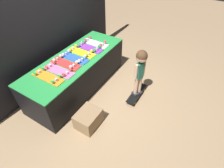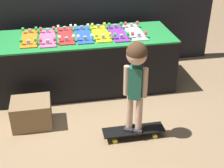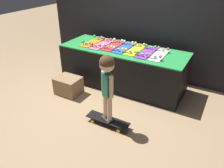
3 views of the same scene
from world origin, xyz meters
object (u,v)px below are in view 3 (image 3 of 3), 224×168
Objects in this scene: skateboard_purple_on_rack at (147,52)px; skateboard_white_on_rack at (159,55)px; skateboard_yellow_on_rack at (135,50)px; child at (107,77)px; skateboard_red_on_rack at (113,45)px; skateboard_blue_on_rack at (124,48)px; skateboard_on_floor at (108,120)px; storage_box at (68,86)px; skateboard_orange_on_rack at (93,42)px; skateboard_pink_on_rack at (102,44)px.

skateboard_purple_on_rack is 0.22m from skateboard_white_on_rack.
skateboard_yellow_on_rack is 0.61× the size of child.
skateboard_red_on_rack is 0.61× the size of child.
skateboard_blue_on_rack is 0.92× the size of skateboard_on_floor.
skateboard_purple_on_rack is 0.92× the size of skateboard_on_floor.
skateboard_on_floor is (0.37, -1.22, -0.67)m from skateboard_blue_on_rack.
skateboard_purple_on_rack is at bearing 34.13° from storage_box.
skateboard_purple_on_rack is (1.12, -0.02, 0.00)m from skateboard_orange_on_rack.
child is at bearing -21.68° from storage_box.
skateboard_on_floor is (1.05, -1.22, -0.67)m from skateboard_orange_on_rack.
skateboard_red_on_rack is at bearing 59.92° from storage_box.
skateboard_yellow_on_rack is 0.45m from skateboard_white_on_rack.
skateboard_on_floor is at bearing -83.02° from skateboard_yellow_on_rack.
skateboard_red_on_rack is 1.37m from child.
skateboard_orange_on_rack and skateboard_white_on_rack have the same top height.
skateboard_orange_on_rack and skateboard_red_on_rack have the same top height.
skateboard_purple_on_rack is 1.20m from child.
skateboard_purple_on_rack is at bearing -2.87° from skateboard_red_on_rack.
skateboard_pink_on_rack is 1.59m from skateboard_on_floor.
skateboard_pink_on_rack and skateboard_yellow_on_rack have the same top height.
storage_box reaches higher than skateboard_on_floor.
skateboard_white_on_rack is at bearing 76.01° from skateboard_on_floor.
skateboard_blue_on_rack is at bearing 107.09° from skateboard_on_floor.
skateboard_orange_on_rack is 0.23m from skateboard_pink_on_rack.
skateboard_on_floor is (0.82, -1.19, -0.67)m from skateboard_pink_on_rack.
skateboard_blue_on_rack reaches higher than storage_box.
skateboard_orange_on_rack is 1.35m from skateboard_white_on_rack.
child is at bearing -103.99° from skateboard_white_on_rack.
skateboard_red_on_rack reaches higher than skateboard_on_floor.
skateboard_pink_on_rack is 0.61× the size of child.
skateboard_yellow_on_rack is 1.24m from child.
skateboard_red_on_rack is at bearing 177.97° from skateboard_white_on_rack.
child is (1.05, -1.22, 0.04)m from skateboard_orange_on_rack.
skateboard_yellow_on_rack is at bearing 3.11° from skateboard_pink_on_rack.
storage_box is at bearing -150.41° from skateboard_white_on_rack.
storage_box is (-0.02, -0.79, -0.59)m from skateboard_orange_on_rack.
skateboard_red_on_rack is 1.00× the size of skateboard_purple_on_rack.
skateboard_yellow_on_rack is at bearing 96.98° from skateboard_on_floor.
storage_box is at bearing 158.32° from skateboard_on_floor.
skateboard_orange_on_rack is 1.00× the size of skateboard_white_on_rack.
skateboard_red_on_rack is 1.52m from skateboard_on_floor.
storage_box is (-0.47, -0.81, -0.59)m from skateboard_red_on_rack.
child reaches higher than skateboard_purple_on_rack.
skateboard_orange_on_rack is 1.00× the size of skateboard_red_on_rack.
skateboard_red_on_rack is (0.22, 0.04, 0.00)m from skateboard_pink_on_rack.
skateboard_pink_on_rack is 1.45m from child.
skateboard_red_on_rack is at bearing 177.13° from skateboard_purple_on_rack.
skateboard_white_on_rack is at bearing 29.59° from storage_box.
child is at bearing -72.91° from skateboard_blue_on_rack.
skateboard_red_on_rack is 0.92× the size of skateboard_on_floor.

